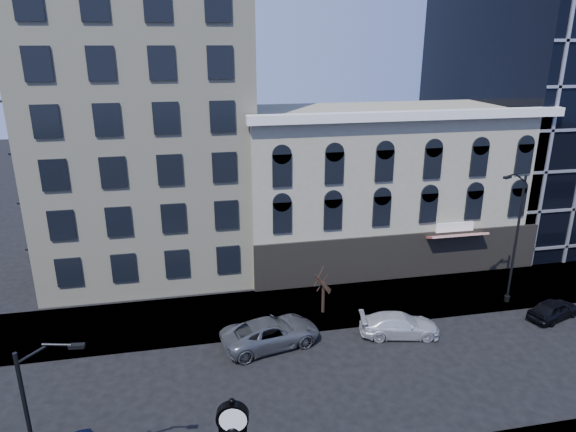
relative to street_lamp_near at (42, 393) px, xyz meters
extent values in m
plane|color=black|center=(8.27, 6.48, -6.16)|extent=(160.00, 160.00, 0.00)
cube|color=gray|center=(8.27, 14.48, -6.10)|extent=(160.00, 6.00, 0.12)
cube|color=beige|center=(2.27, 25.48, 12.84)|extent=(15.00, 15.00, 38.00)
cube|color=#9D9881|center=(20.27, 22.48, -0.16)|extent=(22.00, 10.00, 12.00)
cube|color=white|center=(20.27, 17.28, 6.04)|extent=(22.60, 0.80, 0.60)
cube|color=black|center=(20.27, 17.43, -4.36)|extent=(22.00, 0.30, 3.60)
cube|color=maroon|center=(24.27, 16.88, -2.76)|extent=(4.50, 1.18, 0.55)
cube|color=black|center=(40.27, 27.48, 7.84)|extent=(20.00, 20.00, 28.00)
sphere|color=black|center=(6.07, -0.57, -2.06)|extent=(0.61, 0.61, 0.61)
cube|color=black|center=(6.07, -0.57, -1.95)|extent=(1.01, 0.40, 0.27)
cylinder|color=black|center=(6.07, -0.57, -1.51)|extent=(1.18, 0.54, 1.13)
cylinder|color=white|center=(6.07, -0.75, -1.51)|extent=(0.95, 0.19, 0.96)
cylinder|color=white|center=(6.07, -0.38, -1.51)|extent=(0.95, 0.19, 0.96)
sphere|color=black|center=(6.07, -0.57, -0.86)|extent=(0.22, 0.22, 0.22)
cube|color=black|center=(1.08, -0.11, 1.65)|extent=(0.50, 0.24, 0.12)
cylinder|color=black|center=(25.92, 12.48, -1.62)|extent=(0.16, 0.16, 8.83)
cylinder|color=black|center=(25.92, 12.48, -5.83)|extent=(0.37, 0.37, 0.41)
cube|color=black|center=(24.10, 11.78, 2.94)|extent=(0.61, 0.41, 0.14)
cylinder|color=black|center=(13.24, 13.59, -4.96)|extent=(0.21, 0.21, 2.16)
imported|color=#595B60|center=(9.29, 10.64, -5.35)|extent=(6.24, 3.88, 1.61)
imported|color=silver|center=(17.08, 10.14, -5.46)|extent=(5.07, 2.79, 1.39)
imported|color=black|center=(27.58, 10.05, -5.51)|extent=(4.09, 2.68, 1.29)
camera|label=1|loc=(5.05, -15.15, 10.75)|focal=32.00mm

